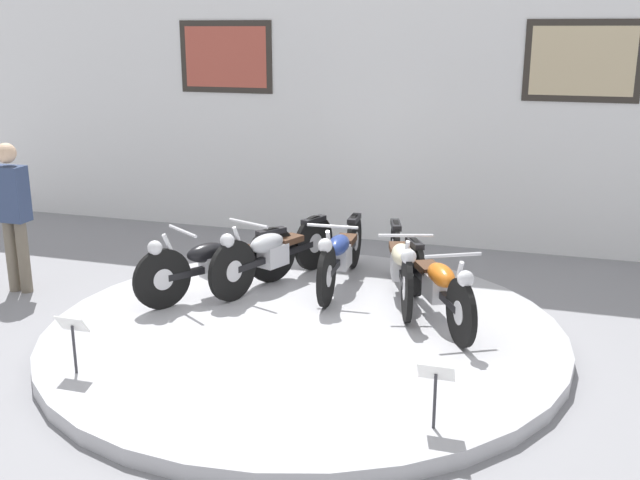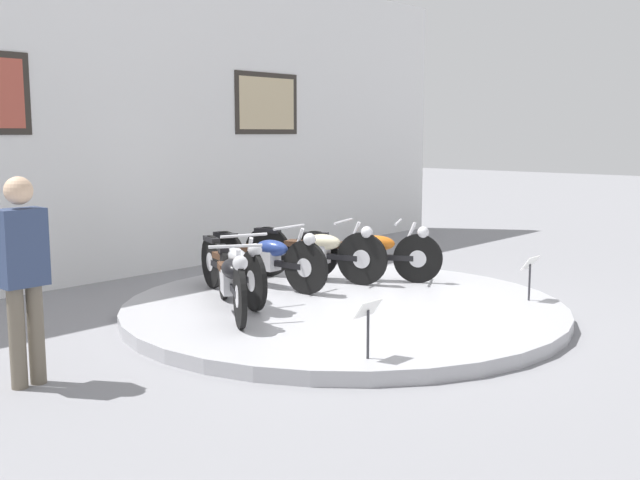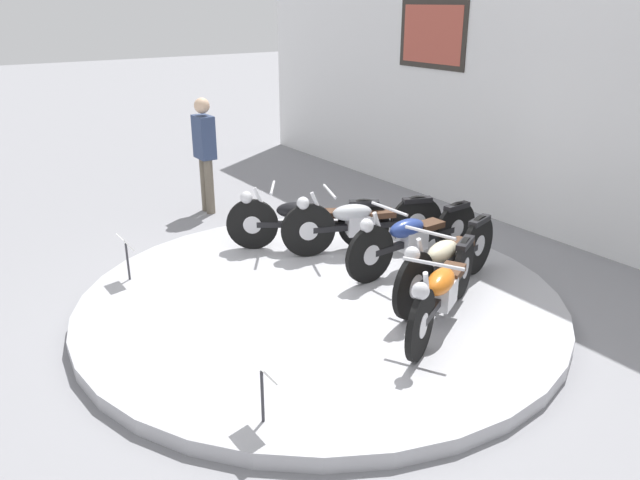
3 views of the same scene
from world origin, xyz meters
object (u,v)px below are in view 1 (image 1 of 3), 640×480
motorcycle_black (216,261)px  info_placard_front_centre (436,381)px  motorcycle_silver (273,251)px  motorcycle_blue (340,253)px  motorcycle_cream (401,262)px  motorcycle_orange (437,283)px  visitor_standing (12,209)px  info_placard_front_left (73,332)px

motorcycle_black → info_placard_front_centre: size_ratio=3.27×
motorcycle_silver → info_placard_front_centre: size_ratio=3.69×
motorcycle_silver → motorcycle_blue: motorcycle_silver is taller
motorcycle_cream → info_placard_front_centre: motorcycle_cream is taller
motorcycle_cream → motorcycle_orange: size_ratio=1.11×
motorcycle_blue → motorcycle_orange: 1.36m
motorcycle_black → motorcycle_silver: size_ratio=0.89×
motorcycle_black → motorcycle_cream: bearing=14.7°
motorcycle_blue → visitor_standing: size_ratio=1.17×
motorcycle_silver → info_placard_front_left: 2.69m
motorcycle_silver → visitor_standing: bearing=-166.2°
motorcycle_black → motorcycle_silver: bearing=47.4°
info_placard_front_centre → visitor_standing: bearing=159.5°
info_placard_front_centre → visitor_standing: size_ratio=0.30×
motorcycle_blue → motorcycle_cream: (0.71, -0.19, 0.01)m
info_placard_front_centre → info_placard_front_left: bearing=180.0°
motorcycle_silver → motorcycle_blue: (0.72, 0.19, -0.00)m
motorcycle_cream → motorcycle_blue: bearing=165.4°
motorcycle_black → motorcycle_cream: size_ratio=0.86×
motorcycle_cream → motorcycle_orange: 0.68m
motorcycle_blue → motorcycle_cream: motorcycle_cream is taller
motorcycle_orange → info_placard_front_left: (-2.66, -2.08, -0.01)m
info_placard_front_left → info_placard_front_centre: 2.98m
motorcycle_orange → info_placard_front_centre: bearing=-81.4°
motorcycle_blue → motorcycle_silver: bearing=-165.5°
motorcycle_black → motorcycle_blue: motorcycle_blue is taller
info_placard_front_left → visitor_standing: bearing=137.6°
motorcycle_black → info_placard_front_left: bearing=-98.5°
motorcycle_black → visitor_standing: visitor_standing is taller
motorcycle_silver → info_placard_front_left: size_ratio=3.69×
motorcycle_blue → motorcycle_cream: bearing=-14.6°
motorcycle_silver → motorcycle_cream: (1.44, -0.00, 0.01)m
motorcycle_blue → motorcycle_orange: size_ratio=1.13×
motorcycle_blue → motorcycle_cream: size_ratio=1.02×
motorcycle_blue → motorcycle_cream: 0.74m
motorcycle_black → motorcycle_orange: motorcycle_black is taller
motorcycle_black → motorcycle_cream: (1.89, 0.50, 0.01)m
motorcycle_silver → motorcycle_orange: 1.96m
motorcycle_silver → motorcycle_blue: 0.75m
motorcycle_blue → motorcycle_orange: motorcycle_blue is taller
info_placard_front_centre → visitor_standing: visitor_standing is taller
info_placard_front_left → info_placard_front_centre: bearing=0.0°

